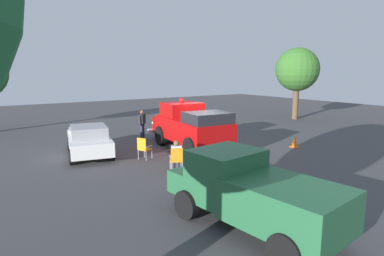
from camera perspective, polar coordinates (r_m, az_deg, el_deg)
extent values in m
plane|color=#424244|center=(16.98, 1.49, -3.61)|extent=(60.00, 60.00, 0.00)
cylinder|color=black|center=(17.81, -5.50, -1.31)|extent=(0.42, 1.07, 1.04)
cylinder|color=black|center=(18.65, 0.18, -0.75)|extent=(0.42, 1.07, 1.04)
cylinder|color=black|center=(14.71, -0.23, -3.66)|extent=(0.42, 1.07, 1.04)
cylinder|color=black|center=(15.72, 6.24, -2.84)|extent=(0.42, 1.07, 1.04)
cube|color=#B70C0C|center=(16.57, 0.00, -0.24)|extent=(2.57, 5.08, 1.10)
cube|color=#B70C0C|center=(19.12, -4.02, 0.71)|extent=(1.84, 1.07, 0.84)
cube|color=#B70C0C|center=(17.45, -1.78, 3.26)|extent=(2.06, 1.88, 0.76)
cube|color=#232328|center=(15.12, 2.76, 1.64)|extent=(2.12, 1.88, 0.60)
cube|color=silver|center=(19.53, -4.56, 0.89)|extent=(1.44, 0.26, 0.64)
cube|color=silver|center=(19.69, -4.66, -0.28)|extent=(2.25, 0.42, 0.24)
sphere|color=white|center=(19.22, -6.69, 0.95)|extent=(0.28, 0.28, 0.26)
sphere|color=white|center=(19.83, -2.50, 1.29)|extent=(0.28, 0.28, 0.26)
sphere|color=red|center=(17.40, -1.79, 4.89)|extent=(0.31, 0.31, 0.28)
cylinder|color=black|center=(17.76, -20.63, -2.53)|extent=(0.39, 0.72, 0.68)
cylinder|color=black|center=(17.87, -15.37, -2.17)|extent=(0.39, 0.72, 0.68)
cylinder|color=black|center=(14.94, -20.26, -4.79)|extent=(0.39, 0.72, 0.68)
cylinder|color=black|center=(15.06, -14.01, -4.34)|extent=(0.39, 0.72, 0.68)
cube|color=white|center=(16.32, -17.64, -2.41)|extent=(2.60, 4.47, 0.64)
cube|color=white|center=(17.68, -18.10, -0.33)|extent=(1.88, 1.70, 0.20)
cube|color=#99999E|center=(15.92, -17.66, -0.66)|extent=(1.91, 2.17, 0.56)
cube|color=silver|center=(18.50, -18.18, -1.72)|extent=(1.89, 0.53, 0.20)
cylinder|color=black|center=(9.08, -0.87, -13.26)|extent=(0.38, 0.83, 0.80)
cylinder|color=black|center=(10.22, 6.87, -10.63)|extent=(0.38, 0.83, 0.80)
cylinder|color=black|center=(7.23, 16.13, -20.13)|extent=(0.38, 0.83, 0.80)
cylinder|color=black|center=(8.61, 22.83, -15.42)|extent=(0.38, 0.83, 0.80)
cube|color=#235B38|center=(7.95, 16.21, -12.86)|extent=(2.21, 2.91, 1.00)
cube|color=#235B38|center=(8.96, 5.99, -8.18)|extent=(1.97, 1.71, 1.40)
cube|color=#235B38|center=(9.82, 1.23, -8.81)|extent=(1.80, 1.10, 0.64)
cylinder|color=#B7BABF|center=(13.30, -3.84, -6.50)|extent=(0.04, 0.04, 0.44)
cylinder|color=#B7BABF|center=(13.35, -1.95, -6.42)|extent=(0.04, 0.04, 0.44)
cylinder|color=#B7BABF|center=(12.88, -3.64, -7.05)|extent=(0.04, 0.04, 0.44)
cylinder|color=#B7BABF|center=(12.93, -1.69, -6.96)|extent=(0.04, 0.04, 0.44)
cube|color=orange|center=(13.05, -2.79, -5.74)|extent=(0.63, 0.63, 0.04)
cube|color=orange|center=(12.74, -2.67, -4.79)|extent=(0.45, 0.23, 0.56)
cube|color=#B7BABF|center=(12.98, -3.85, -5.08)|extent=(0.21, 0.42, 0.03)
cube|color=#B7BABF|center=(13.03, -1.74, -5.00)|extent=(0.21, 0.42, 0.03)
cylinder|color=#B7BABF|center=(15.38, -8.37, -4.31)|extent=(0.04, 0.04, 0.44)
cylinder|color=#B7BABF|center=(15.12, -7.05, -4.53)|extent=(0.04, 0.04, 0.44)
cylinder|color=#B7BABF|center=(15.05, -9.40, -4.66)|extent=(0.04, 0.04, 0.44)
cylinder|color=#B7BABF|center=(14.79, -8.06, -4.89)|extent=(0.04, 0.04, 0.44)
cube|color=orange|center=(15.03, -8.24, -3.73)|extent=(0.65, 0.65, 0.04)
cube|color=orange|center=(14.78, -8.83, -2.84)|extent=(0.25, 0.45, 0.56)
cube|color=#B7BABF|center=(15.13, -8.98, -3.01)|extent=(0.41, 0.23, 0.03)
cube|color=#B7BABF|center=(14.85, -7.52, -3.22)|extent=(0.41, 0.23, 0.03)
cylinder|color=#383842|center=(13.36, -3.33, -6.40)|extent=(0.17, 0.17, 0.45)
cylinder|color=#383842|center=(13.38, -2.48, -6.36)|extent=(0.17, 0.17, 0.45)
cube|color=#383842|center=(13.13, -3.27, -5.40)|extent=(0.32, 0.46, 0.13)
cube|color=#383842|center=(13.15, -2.40, -5.36)|extent=(0.32, 0.46, 0.13)
cube|color=silver|center=(12.87, -2.74, -4.32)|extent=(0.45, 0.36, 0.54)
sphere|color=brown|center=(12.80, -2.76, -2.70)|extent=(0.29, 0.29, 0.22)
cylinder|color=#2D334C|center=(19.93, -8.55, -0.41)|extent=(0.21, 0.21, 0.88)
cylinder|color=#2D334C|center=(19.74, -8.85, -0.51)|extent=(0.21, 0.21, 0.88)
cube|color=#26262D|center=(19.72, -8.75, 1.60)|extent=(0.49, 0.46, 0.56)
cylinder|color=#26262D|center=(19.96, -8.38, 1.54)|extent=(0.14, 0.14, 0.60)
cylinder|color=#26262D|center=(19.49, -9.12, 1.32)|extent=(0.14, 0.14, 0.60)
sphere|color=brown|center=(19.66, -8.78, 2.75)|extent=(0.32, 0.32, 0.23)
cylinder|color=brown|center=(28.63, 17.72, 4.38)|extent=(0.49, 0.49, 2.89)
sphere|color=#346A27|center=(28.52, 18.01, 9.76)|extent=(3.55, 3.55, 3.55)
cube|color=orange|center=(18.10, 17.56, -3.17)|extent=(0.40, 0.40, 0.04)
cone|color=orange|center=(18.04, 17.61, -2.19)|extent=(0.32, 0.32, 0.60)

